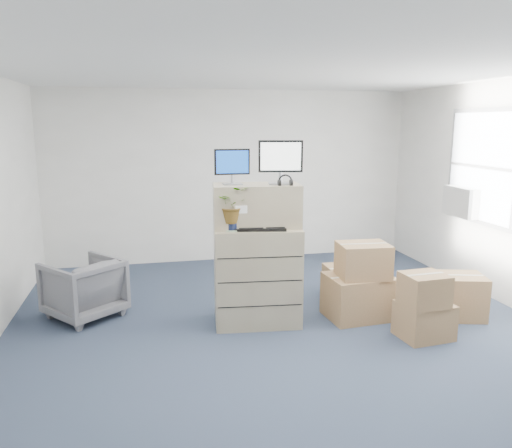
# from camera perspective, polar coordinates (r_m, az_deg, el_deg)

# --- Properties ---
(ground) EXTENTS (7.00, 7.00, 0.00)m
(ground) POSITION_cam_1_polar(r_m,az_deg,el_deg) (5.33, 3.96, -13.70)
(ground) COLOR #242E41
(ground) RESTS_ON ground
(wall_back) EXTENTS (6.00, 0.02, 2.80)m
(wall_back) POSITION_cam_1_polar(r_m,az_deg,el_deg) (8.29, -2.80, 5.46)
(wall_back) COLOR silver
(wall_back) RESTS_ON ground
(ac_unit) EXTENTS (0.24, 0.60, 0.40)m
(ac_unit) POSITION_cam_1_polar(r_m,az_deg,el_deg) (7.45, 22.56, 2.37)
(ac_unit) COLOR silver
(ac_unit) RESTS_ON wall_right
(filing_cabinet_lower) EXTENTS (1.01, 0.68, 1.12)m
(filing_cabinet_lower) POSITION_cam_1_polar(r_m,az_deg,el_deg) (5.70, 0.13, -5.91)
(filing_cabinet_lower) COLOR gray
(filing_cabinet_lower) RESTS_ON ground
(filing_cabinet_upper) EXTENTS (1.00, 0.58, 0.48)m
(filing_cabinet_upper) POSITION_cam_1_polar(r_m,az_deg,el_deg) (5.57, 0.07, 2.12)
(filing_cabinet_upper) COLOR gray
(filing_cabinet_upper) RESTS_ON filing_cabinet_lower
(monitor_left) EXTENTS (0.40, 0.16, 0.39)m
(monitor_left) POSITION_cam_1_polar(r_m,az_deg,el_deg) (5.49, -2.74, 6.79)
(monitor_left) COLOR #99999E
(monitor_left) RESTS_ON filing_cabinet_upper
(monitor_right) EXTENTS (0.49, 0.23, 0.48)m
(monitor_right) POSITION_cam_1_polar(r_m,az_deg,el_deg) (5.51, 2.83, 7.34)
(monitor_right) COLOR #99999E
(monitor_right) RESTS_ON filing_cabinet_upper
(headphones) EXTENTS (0.16, 0.03, 0.16)m
(headphones) POSITION_cam_1_polar(r_m,az_deg,el_deg) (5.43, 3.36, 4.87)
(headphones) COLOR black
(headphones) RESTS_ON filing_cabinet_upper
(keyboard) EXTENTS (0.59, 0.34, 0.03)m
(keyboard) POSITION_cam_1_polar(r_m,az_deg,el_deg) (5.45, 0.49, -0.49)
(keyboard) COLOR black
(keyboard) RESTS_ON filing_cabinet_lower
(mouse) EXTENTS (0.10, 0.06, 0.03)m
(mouse) POSITION_cam_1_polar(r_m,az_deg,el_deg) (5.53, 3.15, -0.32)
(mouse) COLOR silver
(mouse) RESTS_ON filing_cabinet_lower
(water_bottle) EXTENTS (0.08, 0.08, 0.28)m
(water_bottle) POSITION_cam_1_polar(r_m,az_deg,el_deg) (5.55, 0.44, 1.05)
(water_bottle) COLOR #979AA0
(water_bottle) RESTS_ON filing_cabinet_lower
(phone_dock) EXTENTS (0.08, 0.07, 0.16)m
(phone_dock) POSITION_cam_1_polar(r_m,az_deg,el_deg) (5.61, -0.11, 0.25)
(phone_dock) COLOR silver
(phone_dock) RESTS_ON filing_cabinet_lower
(external_drive) EXTENTS (0.23, 0.18, 0.06)m
(external_drive) POSITION_cam_1_polar(r_m,az_deg,el_deg) (5.71, 2.92, 0.21)
(external_drive) COLOR black
(external_drive) RESTS_ON filing_cabinet_lower
(tissue_box) EXTENTS (0.24, 0.13, 0.09)m
(tissue_box) POSITION_cam_1_polar(r_m,az_deg,el_deg) (5.70, 3.57, 0.97)
(tissue_box) COLOR #3B78C9
(tissue_box) RESTS_ON external_drive
(potted_plant) EXTENTS (0.44, 0.47, 0.40)m
(potted_plant) POSITION_cam_1_polar(r_m,az_deg,el_deg) (5.38, -2.76, 1.62)
(potted_plant) COLOR #91AF8D
(potted_plant) RESTS_ON filing_cabinet_lower
(office_chair) EXTENTS (1.03, 1.02, 0.77)m
(office_chair) POSITION_cam_1_polar(r_m,az_deg,el_deg) (6.25, -19.11, -6.66)
(office_chair) COLOR #59595E
(office_chair) RESTS_ON ground
(cardboard_boxes) EXTENTS (1.87, 1.83, 0.90)m
(cardboard_boxes) POSITION_cam_1_polar(r_m,az_deg,el_deg) (6.14, 14.91, -7.40)
(cardboard_boxes) COLOR olive
(cardboard_boxes) RESTS_ON ground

